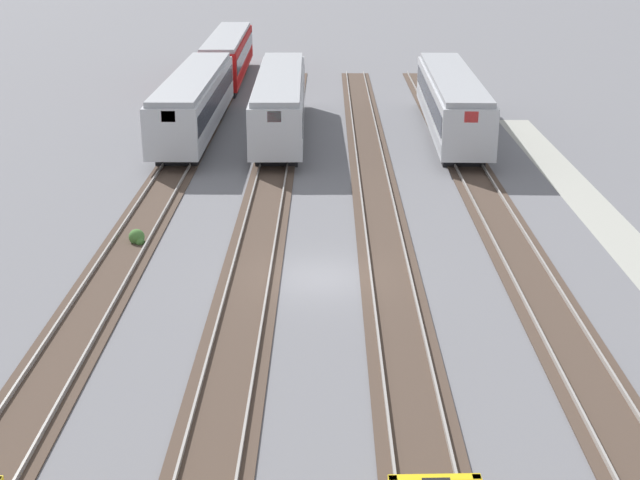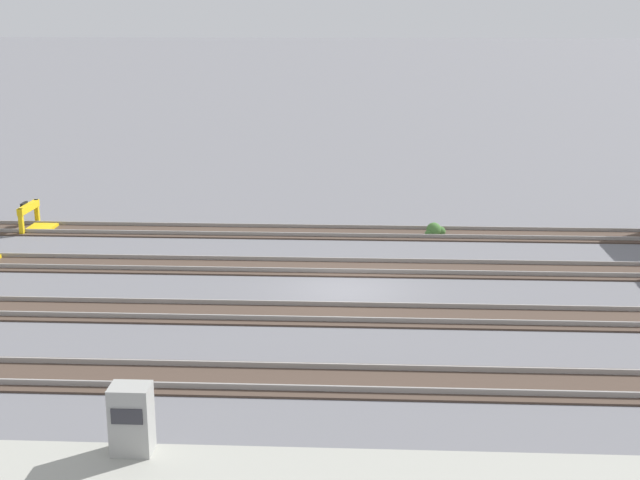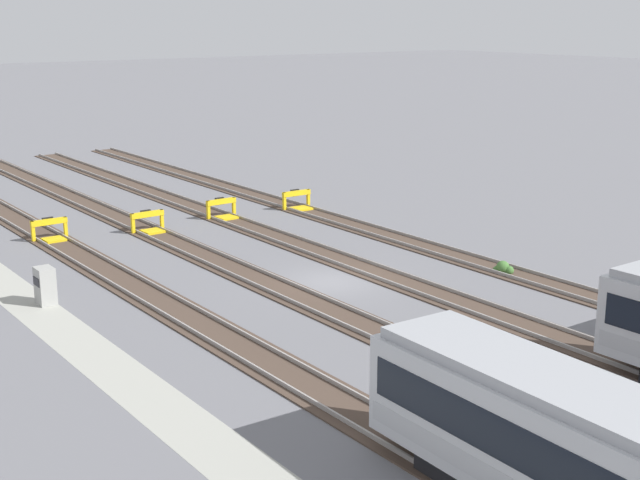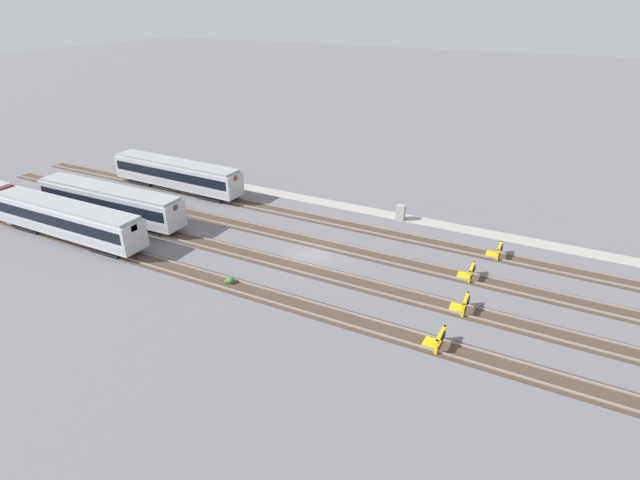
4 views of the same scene
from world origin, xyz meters
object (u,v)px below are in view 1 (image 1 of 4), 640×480
at_px(subway_car_front_row_right_inner, 228,55).
at_px(subway_car_front_row_left_inner, 280,102).
at_px(subway_car_front_row_centre, 451,102).
at_px(weed_clump, 137,237).
at_px(subway_car_front_row_leftmost, 194,101).

bearing_deg(subway_car_front_row_right_inner, subway_car_front_row_left_inner, -164.77).
height_order(subway_car_front_row_left_inner, subway_car_front_row_centre, same).
xyz_separation_m(subway_car_front_row_left_inner, subway_car_front_row_right_inner, (18.79, 5.12, 0.00)).
bearing_deg(weed_clump, subway_car_front_row_centre, -38.44).
bearing_deg(subway_car_front_row_leftmost, subway_car_front_row_left_inner, -90.00).
bearing_deg(subway_car_front_row_leftmost, subway_car_front_row_centre, -90.00).
relative_size(subway_car_front_row_centre, subway_car_front_row_right_inner, 1.00).
bearing_deg(subway_car_front_row_left_inner, subway_car_front_row_right_inner, 15.23).
distance_m(subway_car_front_row_leftmost, weed_clump, 19.10).
bearing_deg(subway_car_front_row_leftmost, subway_car_front_row_right_inner, -0.04).
bearing_deg(subway_car_front_row_left_inner, subway_car_front_row_leftmost, 90.00).
relative_size(subway_car_front_row_leftmost, weed_clump, 19.57).
bearing_deg(subway_car_front_row_right_inner, subway_car_front_row_leftmost, 179.96).
relative_size(subway_car_front_row_leftmost, subway_car_front_row_centre, 1.00).
bearing_deg(subway_car_front_row_leftmost, weed_clump, -179.21).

